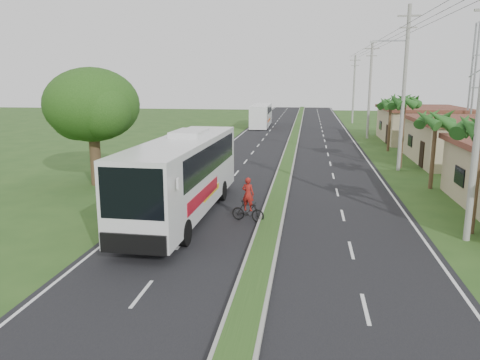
# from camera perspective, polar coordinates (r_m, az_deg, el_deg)

# --- Properties ---
(ground) EXTENTS (180.00, 180.00, 0.00)m
(ground) POSITION_cam_1_polar(r_m,az_deg,el_deg) (19.57, 3.04, -8.06)
(ground) COLOR #284A1B
(ground) RESTS_ON ground
(road_asphalt) EXTENTS (14.00, 160.00, 0.02)m
(road_asphalt) POSITION_cam_1_polar(r_m,az_deg,el_deg) (38.92, 5.79, 2.10)
(road_asphalt) COLOR black
(road_asphalt) RESTS_ON ground
(median_strip) EXTENTS (1.20, 160.00, 0.18)m
(median_strip) POSITION_cam_1_polar(r_m,az_deg,el_deg) (38.90, 5.79, 2.23)
(median_strip) COLOR gray
(median_strip) RESTS_ON ground
(lane_edge_left) EXTENTS (0.12, 160.00, 0.01)m
(lane_edge_left) POSITION_cam_1_polar(r_m,az_deg,el_deg) (39.77, -3.91, 2.33)
(lane_edge_left) COLOR silver
(lane_edge_left) RESTS_ON ground
(lane_edge_right) EXTENTS (0.12, 160.00, 0.01)m
(lane_edge_right) POSITION_cam_1_polar(r_m,az_deg,el_deg) (39.21, 15.62, 1.77)
(lane_edge_right) COLOR silver
(lane_edge_right) RESTS_ON ground
(shop_mid) EXTENTS (7.60, 10.60, 3.67)m
(shop_mid) POSITION_cam_1_polar(r_m,az_deg,el_deg) (42.43, 25.28, 4.35)
(shop_mid) COLOR tan
(shop_mid) RESTS_ON ground
(shop_far) EXTENTS (8.60, 11.60, 3.82)m
(shop_far) POSITION_cam_1_polar(r_m,az_deg,el_deg) (55.89, 21.21, 6.37)
(shop_far) COLOR tan
(shop_far) RESTS_ON ground
(palm_verge_b) EXTENTS (2.40, 2.40, 5.05)m
(palm_verge_b) POSITION_cam_1_polar(r_m,az_deg,el_deg) (31.36, 22.79, 6.82)
(palm_verge_b) COLOR #473321
(palm_verge_b) RESTS_ON ground
(palm_verge_c) EXTENTS (2.40, 2.40, 5.85)m
(palm_verge_c) POSITION_cam_1_polar(r_m,az_deg,el_deg) (38.01, 19.42, 9.00)
(palm_verge_c) COLOR #473321
(palm_verge_c) RESTS_ON ground
(palm_verge_d) EXTENTS (2.40, 2.40, 5.25)m
(palm_verge_d) POSITION_cam_1_polar(r_m,az_deg,el_deg) (46.98, 17.92, 8.87)
(palm_verge_d) COLOR #473321
(palm_verge_d) RESTS_ON ground
(shade_tree) EXTENTS (6.30, 6.00, 7.54)m
(shade_tree) POSITION_cam_1_polar(r_m,az_deg,el_deg) (31.52, -17.75, 8.44)
(shade_tree) COLOR #473321
(shade_tree) RESTS_ON ground
(utility_pole_a) EXTENTS (1.60, 0.28, 11.00)m
(utility_pole_a) POSITION_cam_1_polar(r_m,az_deg,el_deg) (21.45, 27.25, 7.94)
(utility_pole_a) COLOR gray
(utility_pole_a) RESTS_ON ground
(utility_pole_b) EXTENTS (3.20, 0.28, 12.00)m
(utility_pole_b) POSITION_cam_1_polar(r_m,az_deg,el_deg) (36.94, 19.33, 10.70)
(utility_pole_b) COLOR gray
(utility_pole_b) RESTS_ON ground
(utility_pole_c) EXTENTS (1.60, 0.28, 11.00)m
(utility_pole_c) POSITION_cam_1_polar(r_m,az_deg,el_deg) (56.72, 15.54, 10.61)
(utility_pole_c) COLOR gray
(utility_pole_c) RESTS_ON ground
(utility_pole_d) EXTENTS (1.60, 0.28, 10.50)m
(utility_pole_d) POSITION_cam_1_polar(r_m,az_deg,el_deg) (76.61, 13.71, 10.80)
(utility_pole_d) COLOR gray
(utility_pole_d) RESTS_ON ground
(coach_bus_main) EXTENTS (3.02, 13.07, 4.21)m
(coach_bus_main) POSITION_cam_1_polar(r_m,az_deg,el_deg) (23.32, -6.90, 1.08)
(coach_bus_main) COLOR silver
(coach_bus_main) RESTS_ON ground
(coach_bus_far) EXTENTS (2.60, 11.08, 3.21)m
(coach_bus_far) POSITION_cam_1_polar(r_m,az_deg,el_deg) (68.58, 2.60, 8.00)
(coach_bus_far) COLOR white
(coach_bus_far) RESTS_ON ground
(motorcyclist) EXTENTS (1.74, 0.90, 2.19)m
(motorcyclist) POSITION_cam_1_polar(r_m,az_deg,el_deg) (22.59, 0.98, -3.17)
(motorcyclist) COLOR black
(motorcyclist) RESTS_ON ground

